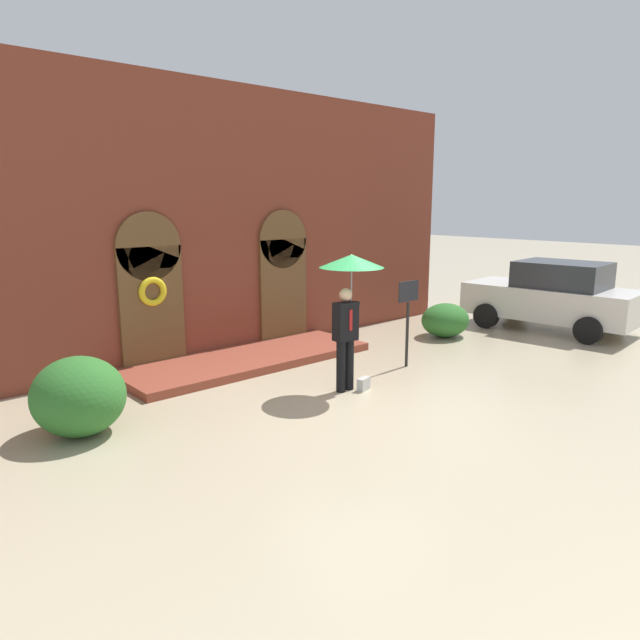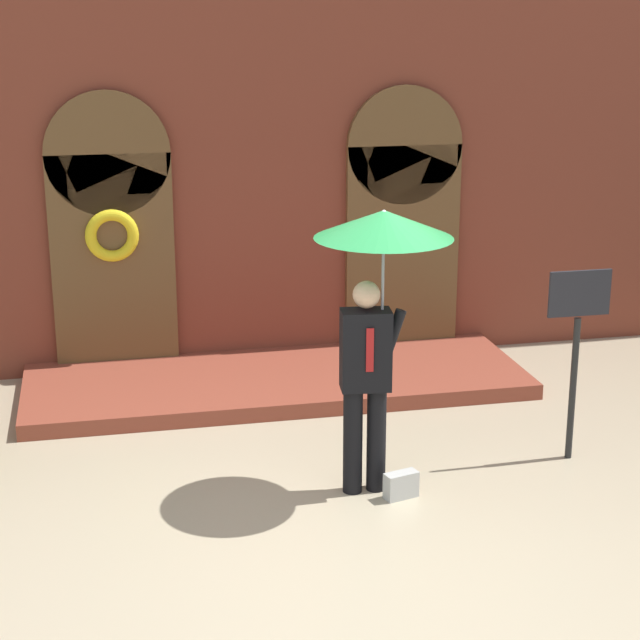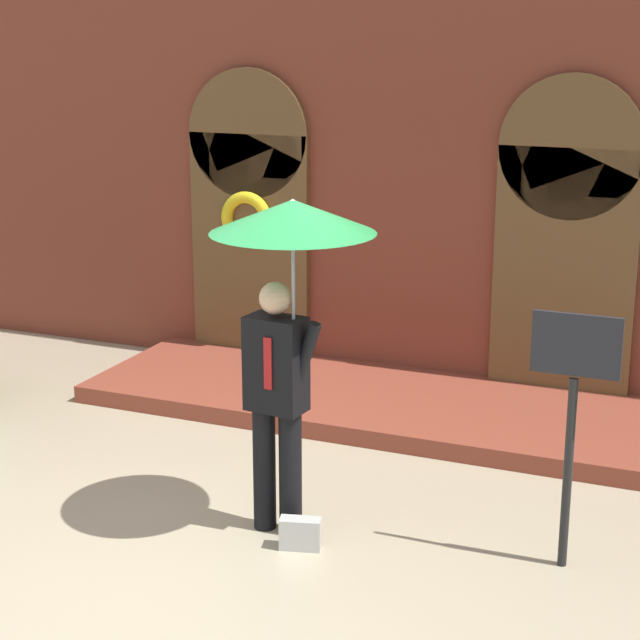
{
  "view_description": "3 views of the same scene",
  "coord_description": "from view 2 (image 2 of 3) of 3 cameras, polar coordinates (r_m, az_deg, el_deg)",
  "views": [
    {
      "loc": [
        -6.32,
        -6.31,
        3.22
      ],
      "look_at": [
        0.34,
        1.22,
        1.13
      ],
      "focal_mm": 32.0,
      "sensor_mm": 36.0,
      "label": 1
    },
    {
      "loc": [
        -1.8,
        -7.36,
        3.91
      ],
      "look_at": [
        0.14,
        1.56,
        1.18
      ],
      "focal_mm": 60.0,
      "sensor_mm": 36.0,
      "label": 2
    },
    {
      "loc": [
        3.22,
        -5.74,
        3.45
      ],
      "look_at": [
        0.24,
        1.38,
        1.31
      ],
      "focal_mm": 60.0,
      "sensor_mm": 36.0,
      "label": 3
    }
  ],
  "objects": [
    {
      "name": "handbag",
      "position": [
        8.87,
        4.35,
        -8.77
      ],
      "size": [
        0.3,
        0.19,
        0.22
      ],
      "primitive_type": "cube",
      "rotation": [
        0.0,
        0.0,
        0.27
      ],
      "color": "#B7B7B2",
      "rests_on": "ground"
    },
    {
      "name": "person_with_umbrella",
      "position": [
        8.4,
        3.16,
        2.86
      ],
      "size": [
        1.1,
        1.1,
        2.36
      ],
      "color": "black",
      "rests_on": "ground"
    },
    {
      "name": "sign_post",
      "position": [
        9.48,
        13.54,
        -0.69
      ],
      "size": [
        0.56,
        0.06,
        1.72
      ],
      "color": "black",
      "rests_on": "ground"
    },
    {
      "name": "ground_plane",
      "position": [
        8.53,
        1.33,
        -10.65
      ],
      "size": [
        80.0,
        80.0,
        0.0
      ],
      "primitive_type": "plane",
      "color": "tan"
    },
    {
      "name": "building_facade",
      "position": [
        11.72,
        -3.43,
        10.58
      ],
      "size": [
        14.0,
        2.3,
        5.6
      ],
      "color": "brown",
      "rests_on": "ground"
    }
  ]
}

